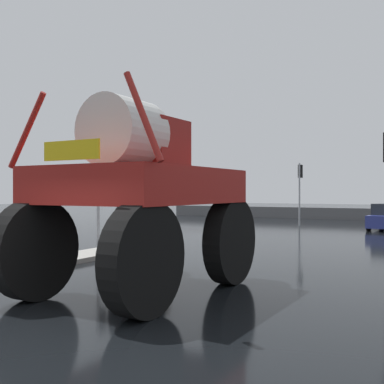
% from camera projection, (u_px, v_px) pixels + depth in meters
% --- Properties ---
extents(ground_plane, '(120.00, 120.00, 0.00)m').
position_uv_depth(ground_plane, '(302.00, 237.00, 22.99)').
color(ground_plane, black).
extents(median_island, '(1.44, 10.07, 0.15)m').
position_uv_depth(median_island, '(11.00, 269.00, 13.06)').
color(median_island, '#9E9B93').
rests_on(median_island, ground).
extents(oversize_sprayer, '(3.85, 5.74, 4.34)m').
position_uv_depth(oversize_sprayer, '(140.00, 195.00, 10.50)').
color(oversize_sprayer, black).
rests_on(oversize_sprayer, ground).
extents(traffic_signal_near_left, '(0.24, 0.54, 3.26)m').
position_uv_depth(traffic_signal_near_left, '(101.00, 188.00, 18.23)').
color(traffic_signal_near_left, '#A8AAAF').
rests_on(traffic_signal_near_left, ground).
extents(traffic_signal_far_left, '(0.24, 0.55, 4.04)m').
position_uv_depth(traffic_signal_far_left, '(300.00, 180.00, 30.65)').
color(traffic_signal_far_left, '#A8AAAF').
rests_on(traffic_signal_far_left, ground).
extents(bare_tree_left, '(3.79, 3.79, 6.04)m').
position_uv_depth(bare_tree_left, '(140.00, 155.00, 28.59)').
color(bare_tree_left, '#473828').
rests_on(bare_tree_left, ground).
extents(roadside_barrier, '(31.50, 0.24, 0.90)m').
position_uv_depth(roadside_barrier, '(353.00, 214.00, 36.66)').
color(roadside_barrier, '#59595B').
rests_on(roadside_barrier, ground).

